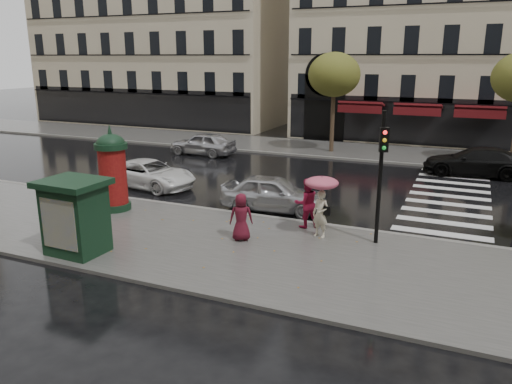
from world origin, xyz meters
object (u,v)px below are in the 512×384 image
at_px(morris_column, 113,169).
at_px(woman_red, 306,203).
at_px(traffic_light, 381,165).
at_px(car_far_silver, 203,144).
at_px(newsstand, 75,216).
at_px(car_white, 149,174).
at_px(car_black, 475,162).
at_px(man_burgundy, 241,217).
at_px(car_silver, 274,193).
at_px(woman_umbrella, 321,196).

bearing_deg(morris_column, woman_red, 7.41).
xyz_separation_m(traffic_light, car_far_silver, (-13.68, 12.17, -2.11)).
distance_m(newsstand, car_white, 8.94).
bearing_deg(morris_column, car_black, 43.83).
bearing_deg(traffic_light, newsstand, -151.91).
bearing_deg(car_far_silver, man_burgundy, 35.67).
height_order(woman_red, car_white, woman_red).
bearing_deg(car_far_silver, car_silver, 44.15).
distance_m(woman_red, car_silver, 2.73).
xyz_separation_m(woman_umbrella, traffic_light, (1.97, 0.12, 1.26)).
bearing_deg(car_far_silver, woman_red, 45.15).
xyz_separation_m(woman_red, car_far_silver, (-10.91, 11.48, -0.30)).
xyz_separation_m(woman_red, man_burgundy, (-1.65, -2.22, -0.10)).
xyz_separation_m(man_burgundy, car_silver, (-0.38, 4.02, -0.20)).
bearing_deg(car_white, car_silver, -92.25).
bearing_deg(woman_umbrella, car_black, 69.19).
height_order(traffic_light, car_black, traffic_light).
xyz_separation_m(man_burgundy, morris_column, (-6.42, 1.17, 0.89)).
xyz_separation_m(man_burgundy, car_far_silver, (-9.26, 13.70, -0.20)).
distance_m(newsstand, car_far_silver, 17.57).
distance_m(car_silver, car_far_silver, 13.14).
distance_m(morris_column, car_white, 4.32).
xyz_separation_m(morris_column, car_white, (-1.10, 4.01, -1.16)).
bearing_deg(newsstand, car_black, 56.14).
distance_m(morris_column, car_far_silver, 12.90).
height_order(woman_umbrella, car_silver, woman_umbrella).
bearing_deg(woman_red, morris_column, -30.20).
distance_m(car_white, car_far_silver, 8.70).
bearing_deg(car_white, car_far_silver, 18.56).
bearing_deg(morris_column, man_burgundy, -10.32).
bearing_deg(morris_column, car_white, 105.35).
distance_m(woman_red, traffic_light, 3.38).
relative_size(woman_red, newsstand, 0.77).
bearing_deg(woman_red, car_far_silver, -84.07).
relative_size(woman_umbrella, car_black, 0.42).
bearing_deg(traffic_light, car_silver, 152.62).
bearing_deg(car_far_silver, woman_umbrella, 45.22).
bearing_deg(woman_umbrella, car_silver, 137.30).
xyz_separation_m(car_black, car_far_silver, (-16.65, -0.72, -0.03)).
bearing_deg(newsstand, traffic_light, 28.09).
bearing_deg(car_black, traffic_light, -15.98).
xyz_separation_m(woman_umbrella, car_far_silver, (-11.71, 12.29, -0.86)).
height_order(newsstand, car_silver, newsstand).
height_order(morris_column, car_far_silver, morris_column).
bearing_deg(newsstand, car_silver, 60.67).
relative_size(man_burgundy, car_black, 0.31).
bearing_deg(car_white, woman_red, -100.91).
relative_size(car_silver, car_black, 0.83).
height_order(car_silver, car_black, car_black).
xyz_separation_m(woman_red, car_silver, (-2.03, 1.80, -0.30)).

